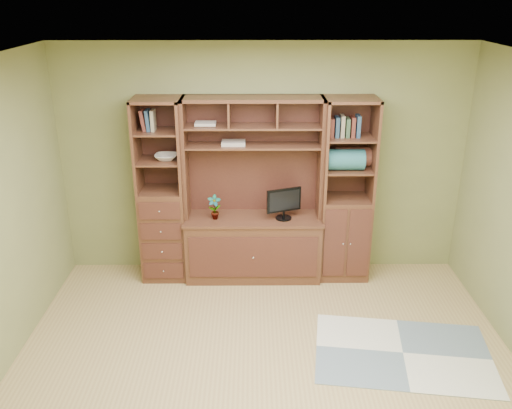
{
  "coord_description": "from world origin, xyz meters",
  "views": [
    {
      "loc": [
        -0.11,
        -3.79,
        3.1
      ],
      "look_at": [
        -0.08,
        1.2,
        1.1
      ],
      "focal_mm": 38.0,
      "sensor_mm": 36.0,
      "label": 1
    }
  ],
  "objects_px": {
    "right_tower": "(346,191)",
    "monitor": "(284,198)",
    "left_tower": "(162,192)",
    "center_hutch": "(253,193)"
  },
  "relations": [
    {
      "from": "center_hutch",
      "to": "right_tower",
      "type": "bearing_deg",
      "value": 2.23
    },
    {
      "from": "center_hutch",
      "to": "left_tower",
      "type": "distance_m",
      "value": 1.0
    },
    {
      "from": "left_tower",
      "to": "monitor",
      "type": "height_order",
      "value": "left_tower"
    },
    {
      "from": "left_tower",
      "to": "right_tower",
      "type": "distance_m",
      "value": 2.02
    },
    {
      "from": "right_tower",
      "to": "center_hutch",
      "type": "bearing_deg",
      "value": -177.77
    },
    {
      "from": "monitor",
      "to": "center_hutch",
      "type": "bearing_deg",
      "value": 153.27
    },
    {
      "from": "left_tower",
      "to": "right_tower",
      "type": "height_order",
      "value": "same"
    },
    {
      "from": "center_hutch",
      "to": "left_tower",
      "type": "bearing_deg",
      "value": 177.71
    },
    {
      "from": "monitor",
      "to": "left_tower",
      "type": "bearing_deg",
      "value": 156.0
    },
    {
      "from": "right_tower",
      "to": "monitor",
      "type": "xyz_separation_m",
      "value": [
        -0.69,
        -0.07,
        -0.05
      ]
    }
  ]
}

